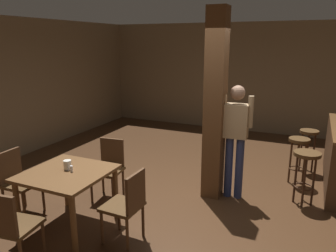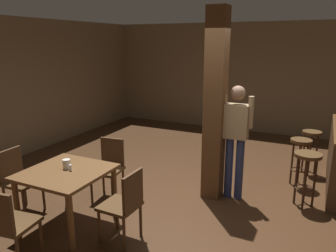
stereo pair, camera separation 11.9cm
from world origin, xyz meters
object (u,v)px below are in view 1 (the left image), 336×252
(standing_person, at_px, (236,134))
(bar_stool_near, at_px, (306,165))
(bar_stool_far, at_px, (308,141))
(chair_north, at_px, (109,166))
(salt_shaker, at_px, (72,169))
(bar_stool_mid, at_px, (298,150))
(chair_south, at_px, (11,225))
(chair_west, at_px, (17,179))
(chair_east, at_px, (128,203))
(napkin_cup, at_px, (68,165))
(dining_table, at_px, (67,181))

(standing_person, distance_m, bar_stool_near, 1.09)
(bar_stool_far, bearing_deg, chair_north, -139.47)
(salt_shaker, bearing_deg, bar_stool_near, 35.17)
(bar_stool_near, height_order, bar_stool_mid, bar_stool_near)
(bar_stool_far, bearing_deg, bar_stool_near, -89.79)
(chair_south, bearing_deg, bar_stool_far, 56.81)
(salt_shaker, bearing_deg, chair_west, -177.92)
(chair_east, relative_size, bar_stool_mid, 1.13)
(bar_stool_far, bearing_deg, standing_person, -122.69)
(napkin_cup, height_order, bar_stool_mid, napkin_cup)
(bar_stool_near, bearing_deg, chair_south, -134.28)
(chair_north, xyz_separation_m, salt_shaker, (0.07, -0.90, 0.29))
(bar_stool_mid, bearing_deg, bar_stool_far, 78.11)
(chair_north, relative_size, napkin_cup, 7.44)
(chair_north, bearing_deg, chair_west, -132.70)
(chair_south, bearing_deg, chair_west, 135.36)
(bar_stool_near, bearing_deg, chair_north, -160.39)
(chair_west, relative_size, bar_stool_near, 1.11)
(chair_east, bearing_deg, bar_stool_far, 60.29)
(chair_west, xyz_separation_m, napkin_cup, (0.83, 0.08, 0.31))
(dining_table, relative_size, bar_stool_near, 1.23)
(chair_east, distance_m, chair_south, 1.23)
(standing_person, relative_size, bar_stool_far, 2.19)
(chair_north, bearing_deg, bar_stool_far, 40.53)
(napkin_cup, bearing_deg, bar_stool_mid, 44.22)
(chair_east, relative_size, bar_stool_near, 1.11)
(chair_west, bearing_deg, chair_south, -44.64)
(chair_east, xyz_separation_m, bar_stool_near, (1.84, 1.88, 0.10))
(chair_south, height_order, bar_stool_mid, chair_south)
(chair_east, height_order, bar_stool_near, chair_east)
(dining_table, bearing_deg, bar_stool_far, 50.14)
(standing_person, bearing_deg, chair_east, -116.81)
(napkin_cup, height_order, bar_stool_near, napkin_cup)
(dining_table, distance_m, napkin_cup, 0.20)
(chair_south, distance_m, bar_stool_near, 3.86)
(dining_table, distance_m, salt_shaker, 0.17)
(standing_person, xyz_separation_m, bar_stool_mid, (0.85, 0.91, -0.42))
(chair_west, distance_m, salt_shaker, 0.97)
(chair_west, distance_m, bar_stool_far, 4.82)
(bar_stool_mid, xyz_separation_m, bar_stool_far, (0.13, 0.64, -0.01))
(dining_table, bearing_deg, bar_stool_near, 34.88)
(dining_table, distance_m, chair_west, 0.88)
(chair_east, bearing_deg, bar_stool_mid, 56.62)
(chair_east, xyz_separation_m, napkin_cup, (-0.90, 0.05, 0.31))
(napkin_cup, distance_m, bar_stool_far, 4.19)
(chair_west, relative_size, chair_south, 1.00)
(chair_west, distance_m, chair_north, 1.27)
(napkin_cup, xyz_separation_m, standing_person, (1.75, 1.63, 0.18))
(napkin_cup, bearing_deg, standing_person, 42.96)
(napkin_cup, bearing_deg, chair_west, -174.72)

